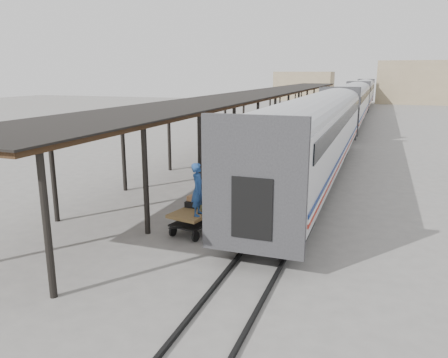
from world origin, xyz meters
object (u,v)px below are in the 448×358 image
porter (198,189)px  pedestrian (268,138)px  baggage_cart (199,214)px  luggage_tug (264,134)px

porter → pedestrian: (-2.42, 19.80, -1.00)m
pedestrian → baggage_cart: bearing=74.8°
baggage_cart → pedestrian: bearing=108.4°
porter → pedestrian: 19.97m
baggage_cart → porter: porter is taller
luggage_tug → pedestrian: bearing=-54.0°
baggage_cart → porter: 1.35m
baggage_cart → porter: size_ratio=1.39×
luggage_tug → pedestrian: (1.05, -2.63, 0.12)m
luggage_tug → pedestrian: size_ratio=1.16×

